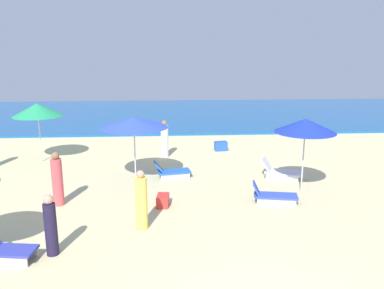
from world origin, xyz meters
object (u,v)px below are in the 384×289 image
Objects in this scene: lounge_chair_0_0 at (171,171)px; umbrella_4 at (37,110)px; umbrella_0 at (134,122)px; beachgoer_3 at (141,202)px; beachgoer_0 at (51,226)px; cooler_box_1 at (163,201)px; beachgoer_5 at (165,140)px; umbrella_3 at (305,126)px; cooler_box_0 at (221,146)px; lounge_chair_2_1 at (7,250)px; lounge_chair_3_0 at (273,196)px; beachgoer_7 at (57,180)px; lounge_chair_3_1 at (280,172)px.

lounge_chair_0_0 is 6.47m from umbrella_4.
umbrella_0 is 4.24m from beachgoer_3.
cooler_box_1 is at bearing 10.57° from beachgoer_0.
beachgoer_5 is (1.06, 3.33, -1.46)m from umbrella_0.
cooler_box_0 is (-1.99, 5.84, -2.14)m from umbrella_3.
lounge_chair_2_1 is 0.78× the size of beachgoer_3.
cooler_box_1 is at bearing -41.57° from lounge_chair_2_1.
umbrella_3 is at bearing -100.88° from beachgoer_5.
lounge_chair_3_0 is 6.66m from beachgoer_5.
beachgoer_5 is (-0.25, 2.88, 0.56)m from lounge_chair_0_0.
umbrella_3 is at bearing 58.06° from beachgoer_7.
beachgoer_7 reaches higher than lounge_chair_3_1.
umbrella_4 reaches higher than umbrella_0.
cooler_box_1 is (-0.30, -2.83, -0.05)m from lounge_chair_0_0.
cooler_box_0 is at bearing -41.98° from lounge_chair_0_0.
cooler_box_1 is at bearing -145.24° from beachgoer_5.
lounge_chair_0_0 is at bearing -25.57° from lounge_chair_2_1.
beachgoer_7 is 8.79m from cooler_box_0.
lounge_chair_3_0 is (7.15, 3.15, -0.04)m from lounge_chair_2_1.
cooler_box_0 is (-1.68, 4.27, -0.05)m from lounge_chair_3_1.
umbrella_3 is 6.02m from beachgoer_3.
lounge_chair_2_1 is 9.74m from lounge_chair_3_1.
umbrella_4 is (-5.60, 2.51, 2.04)m from lounge_chair_0_0.
umbrella_0 is 3.79m from beachgoer_5.
lounge_chair_3_1 is (4.10, -0.41, 0.04)m from lounge_chair_0_0.
cooler_box_0 is (6.35, 9.78, -0.05)m from lounge_chair_2_1.
cooler_box_0 is (2.43, 3.86, -0.01)m from lounge_chair_0_0.
lounge_chair_3_1 is 6.40m from beachgoer_3.
lounge_chair_2_1 is 9.54m from beachgoer_5.
beachgoer_0 is (0.98, 0.24, 0.47)m from lounge_chair_2_1.
umbrella_0 is 1.46× the size of beachgoer_5.
umbrella_4 is 8.52m from beachgoer_3.
beachgoer_5 is (-3.49, 5.64, 0.56)m from lounge_chair_3_0.
beachgoer_0 is at bearing -153.28° from umbrella_3.
lounge_chair_3_0 is 2.67× the size of cooler_box_1.
lounge_chair_3_0 reaches higher than lounge_chair_0_0.
beachgoer_3 is (-4.09, -1.65, 0.56)m from lounge_chair_3_0.
beachgoer_0 is (-1.62, -5.22, -1.51)m from umbrella_0.
beachgoer_7 is 3.08× the size of cooler_box_1.
umbrella_4 reaches higher than beachgoer_7.
beachgoer_0 is at bearing 148.61° from lounge_chair_3_1.
lounge_chair_0_0 is 6.42m from beachgoer_0.
beachgoer_7 is (-6.82, 0.25, 0.58)m from lounge_chair_3_0.
umbrella_3 is (8.34, 3.94, 2.09)m from lounge_chair_2_1.
lounge_chair_3_0 is (4.55, -2.31, -2.02)m from umbrella_0.
beachgoer_7 is (-2.73, 1.89, 0.02)m from beachgoer_3.
lounge_chair_3_1 is 5.48m from beachgoer_5.
lounge_chair_3_1 is (0.87, 2.36, 0.03)m from lounge_chair_3_0.
umbrella_0 is at bearing -34.74° from umbrella_4.
beachgoer_0 is at bearing -120.05° from beachgoer_3.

